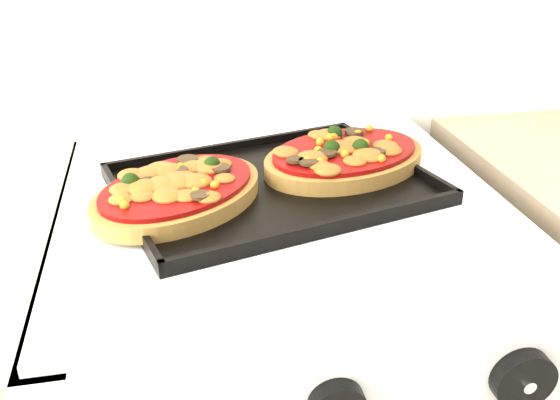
{
  "coord_description": "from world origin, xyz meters",
  "views": [
    {
      "loc": [
        -0.2,
        0.96,
        1.28
      ],
      "look_at": [
        -0.06,
        1.67,
        0.92
      ],
      "focal_mm": 40.0,
      "sensor_mm": 36.0,
      "label": 1
    }
  ],
  "objects": [
    {
      "name": "knob_right",
      "position": [
        0.12,
        1.37,
        0.85
      ],
      "size": [
        0.06,
        0.02,
        0.06
      ],
      "primitive_type": "cylinder",
      "rotation": [
        1.57,
        0.0,
        0.0
      ],
      "color": "black",
      "rests_on": "control_panel"
    },
    {
      "name": "pizza_left",
      "position": [
        -0.19,
        1.69,
        0.94
      ],
      "size": [
        0.3,
        0.29,
        0.04
      ],
      "primitive_type": null,
      "rotation": [
        0.0,
        0.0,
        0.7
      ],
      "color": "olive",
      "rests_on": "baking_tray"
    },
    {
      "name": "baking_tray",
      "position": [
        -0.06,
        1.72,
        0.92
      ],
      "size": [
        0.47,
        0.39,
        0.02
      ],
      "primitive_type": "cube",
      "rotation": [
        0.0,
        0.0,
        0.26
      ],
      "color": "black",
      "rests_on": "stove"
    },
    {
      "name": "pizza_right",
      "position": [
        0.06,
        1.76,
        0.94
      ],
      "size": [
        0.3,
        0.26,
        0.04
      ],
      "primitive_type": null,
      "rotation": [
        0.0,
        0.0,
        0.38
      ],
      "color": "olive",
      "rests_on": "baking_tray"
    },
    {
      "name": "control_panel",
      "position": [
        -0.05,
        1.39,
        0.85
      ],
      "size": [
        0.6,
        0.02,
        0.09
      ],
      "primitive_type": "cube",
      "color": "silver",
      "rests_on": "stove"
    }
  ]
}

